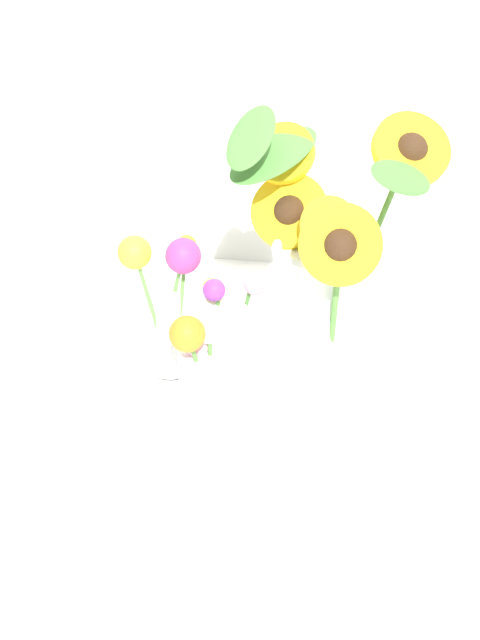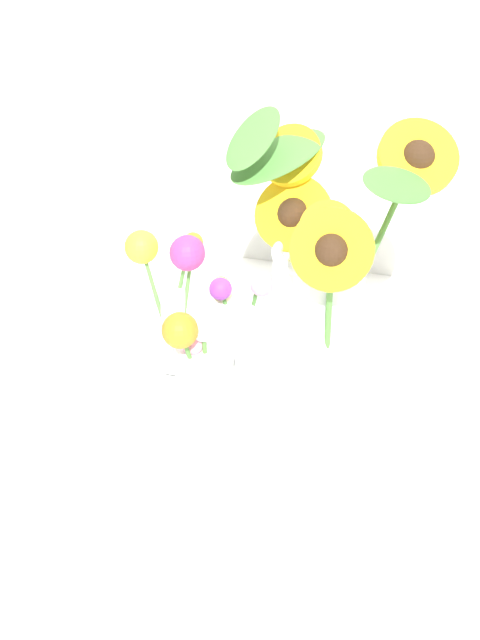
# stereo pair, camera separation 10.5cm
# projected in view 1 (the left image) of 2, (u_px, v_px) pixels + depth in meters

# --- Properties ---
(ground_plane) EXTENTS (6.00, 6.00, 0.00)m
(ground_plane) POSITION_uv_depth(u_px,v_px,m) (243.00, 427.00, 1.09)
(ground_plane) COLOR white
(serving_tray) EXTENTS (0.47, 0.47, 0.02)m
(serving_tray) POSITION_uv_depth(u_px,v_px,m) (240.00, 402.00, 1.11)
(serving_tray) COLOR white
(serving_tray) RESTS_ON ground_plane
(mason_jar_sunflowers) EXTENTS (0.26, 0.21, 0.35)m
(mason_jar_sunflowers) POSITION_uv_depth(u_px,v_px,m) (319.00, 289.00, 1.03)
(mason_jar_sunflowers) COLOR silver
(mason_jar_sunflowers) RESTS_ON serving_tray
(vase_small_center) EXTENTS (0.07, 0.09, 0.16)m
(vase_small_center) POSITION_uv_depth(u_px,v_px,m) (205.00, 373.00, 1.03)
(vase_small_center) COLOR white
(vase_small_center) RESTS_ON serving_tray
(vase_bulb_right) EXTENTS (0.10, 0.07, 0.20)m
(vase_bulb_right) POSITION_uv_depth(u_px,v_px,m) (168.00, 320.00, 1.10)
(vase_bulb_right) COLOR white
(vase_bulb_right) RESTS_ON serving_tray
(vase_small_back) EXTENTS (0.08, 0.08, 0.13)m
(vase_small_back) POSITION_uv_depth(u_px,v_px,m) (230.00, 318.00, 1.15)
(vase_small_back) COLOR white
(vase_small_back) RESTS_ON serving_tray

